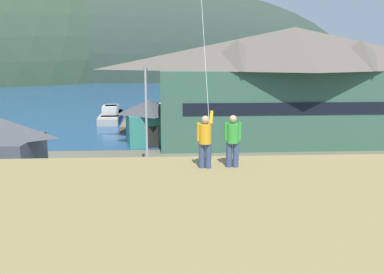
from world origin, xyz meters
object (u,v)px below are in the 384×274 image
(person_companion, at_px, (233,139))
(harbor_lodge, at_px, (293,82))
(parking_light_pole, at_px, (146,113))
(parked_car_front_row_end, at_px, (303,175))
(parked_car_mid_row_near, at_px, (282,198))
(moored_boat_inner_slip, at_px, (111,116))
(person_kite_flyer, at_px, (205,140))
(storage_shed_waterside, at_px, (150,121))
(moored_boat_outer_mooring, at_px, (165,114))
(moored_boat_wharfside, at_px, (112,115))
(parked_car_mid_row_center, at_px, (85,179))
(wharf_dock, at_px, (137,121))

(person_companion, bearing_deg, harbor_lodge, 70.36)
(harbor_lodge, distance_m, parking_light_pole, 17.65)
(parked_car_front_row_end, height_order, parked_car_mid_row_near, same)
(moored_boat_inner_slip, height_order, person_kite_flyer, person_kite_flyer)
(moored_boat_inner_slip, bearing_deg, storage_shed_waterside, -67.15)
(moored_boat_outer_mooring, distance_m, person_companion, 44.37)
(moored_boat_wharfside, relative_size, moored_boat_outer_mooring, 1.04)
(parked_car_mid_row_center, bearing_deg, parked_car_front_row_end, 0.93)
(wharf_dock, bearing_deg, parking_light_pole, -83.85)
(parked_car_mid_row_center, xyz_separation_m, person_companion, (7.65, -13.56, 5.48))
(parked_car_mid_row_near, relative_size, person_companion, 2.48)
(parked_car_mid_row_near, bearing_deg, parking_light_pole, 131.62)
(storage_shed_waterside, bearing_deg, parked_car_front_row_end, -53.76)
(moored_boat_inner_slip, height_order, parking_light_pole, parking_light_pole)
(storage_shed_waterside, height_order, person_kite_flyer, person_kite_flyer)
(wharf_dock, relative_size, parked_car_front_row_end, 2.82)
(storage_shed_waterside, distance_m, moored_boat_outer_mooring, 15.23)
(moored_boat_wharfside, bearing_deg, person_companion, -77.26)
(moored_boat_inner_slip, bearing_deg, parked_car_front_row_end, -59.69)
(harbor_lodge, bearing_deg, person_companion, -109.64)
(parked_car_front_row_end, distance_m, parked_car_mid_row_near, 5.11)
(moored_boat_outer_mooring, height_order, parking_light_pole, parking_light_pole)
(moored_boat_inner_slip, distance_m, parked_car_front_row_end, 33.22)
(moored_boat_outer_mooring, bearing_deg, person_kite_flyer, -87.60)
(parking_light_pole, height_order, person_kite_flyer, parking_light_pole)
(parked_car_mid_row_near, bearing_deg, moored_boat_outer_mooring, 101.61)
(person_companion, bearing_deg, storage_shed_waterside, 98.13)
(moored_boat_inner_slip, bearing_deg, parked_car_mid_row_near, -66.77)
(moored_boat_wharfside, height_order, moored_boat_inner_slip, same)
(parked_car_mid_row_center, height_order, parking_light_pole, parking_light_pole)
(parked_car_mid_row_center, bearing_deg, moored_boat_inner_slip, 94.39)
(moored_boat_wharfside, distance_m, parked_car_mid_row_center, 29.60)
(moored_boat_inner_slip, xyz_separation_m, parking_light_pole, (6.01, -23.88, 3.91))
(moored_boat_outer_mooring, relative_size, parked_car_mid_row_center, 1.64)
(moored_boat_wharfside, height_order, parked_car_front_row_end, moored_boat_wharfside)
(parked_car_front_row_end, height_order, parking_light_pole, parking_light_pole)
(harbor_lodge, height_order, wharf_dock, harbor_lodge)
(person_kite_flyer, bearing_deg, person_companion, 3.70)
(harbor_lodge, bearing_deg, wharf_dock, 145.00)
(parked_car_mid_row_center, distance_m, parking_light_pole, 7.24)
(person_kite_flyer, relative_size, person_companion, 1.07)
(parked_car_front_row_end, height_order, person_companion, person_companion)
(harbor_lodge, bearing_deg, parked_car_mid_row_near, -107.04)
(harbor_lodge, bearing_deg, moored_boat_inner_slip, 146.26)
(moored_boat_wharfside, bearing_deg, storage_shed_waterside, -68.48)
(harbor_lodge, distance_m, parked_car_front_row_end, 16.36)
(storage_shed_waterside, height_order, parked_car_mid_row_near, storage_shed_waterside)
(moored_boat_inner_slip, bearing_deg, wharf_dock, -27.57)
(person_kite_flyer, bearing_deg, moored_boat_wharfside, 101.56)
(harbor_lodge, distance_m, moored_boat_inner_slip, 24.89)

